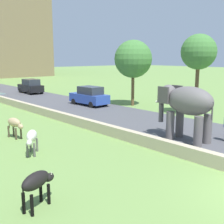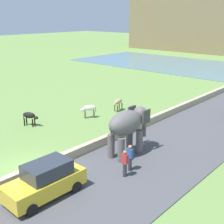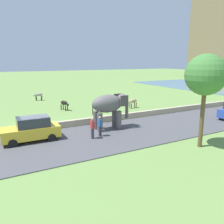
# 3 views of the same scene
# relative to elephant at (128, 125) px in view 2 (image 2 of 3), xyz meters

# --- Properties ---
(ground_plane) EXTENTS (220.00, 220.00, 0.00)m
(ground_plane) POSITION_rel_elephant_xyz_m (-3.43, -5.49, -2.04)
(ground_plane) COLOR #6B8E47
(barrier_wall) EXTENTS (0.40, 110.00, 0.60)m
(barrier_wall) POSITION_rel_elephant_xyz_m (-2.23, 12.51, -1.74)
(barrier_wall) COLOR tan
(barrier_wall) RESTS_ON ground
(lake) EXTENTS (36.00, 18.00, 0.08)m
(lake) POSITION_rel_elephant_xyz_m (-17.43, 34.49, -2.00)
(lake) COLOR slate
(lake) RESTS_ON ground
(elephant) EXTENTS (1.47, 3.48, 2.99)m
(elephant) POSITION_rel_elephant_xyz_m (0.00, 0.00, 0.00)
(elephant) COLOR #605B5B
(elephant) RESTS_ON ground
(person_beside_elephant) EXTENTS (0.36, 0.22, 1.63)m
(person_beside_elephant) POSITION_rel_elephant_xyz_m (1.47, -1.62, -1.16)
(person_beside_elephant) COLOR #33333D
(person_beside_elephant) RESTS_ON ground
(person_trailing) EXTENTS (0.36, 0.22, 1.63)m
(person_trailing) POSITION_rel_elephant_xyz_m (1.70, -2.35, -1.16)
(person_trailing) COLOR #33333D
(person_trailing) RESTS_ON ground
(car_yellow) EXTENTS (1.86, 4.03, 1.80)m
(car_yellow) POSITION_rel_elephant_xyz_m (-0.01, -6.38, -1.14)
(car_yellow) COLOR gold
(car_yellow) RESTS_ON ground
(cow_tan) EXTENTS (0.58, 1.42, 1.15)m
(cow_tan) POSITION_rel_elephant_xyz_m (-6.56, 6.67, -1.20)
(cow_tan) COLOR tan
(cow_tan) RESTS_ON ground
(cow_black) EXTENTS (1.41, 0.85, 1.15)m
(cow_black) POSITION_rel_elephant_xyz_m (-9.24, -1.12, -1.20)
(cow_black) COLOR black
(cow_black) RESTS_ON ground
(cow_white) EXTENTS (1.09, 1.32, 1.15)m
(cow_white) POSITION_rel_elephant_xyz_m (-7.14, 3.46, -1.20)
(cow_white) COLOR silver
(cow_white) RESTS_ON ground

